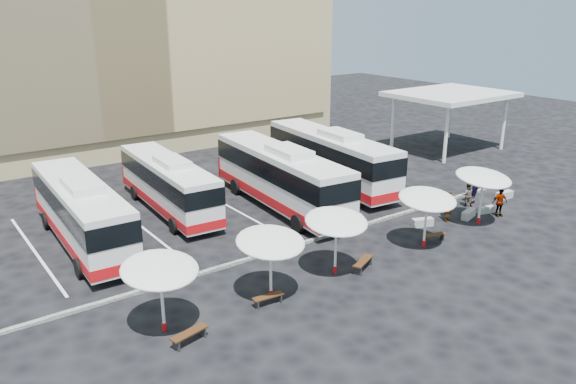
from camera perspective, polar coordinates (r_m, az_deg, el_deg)
ground at (r=30.54m, az=1.80°, el=-5.71°), size 120.00×120.00×0.00m
sandstone_building at (r=56.52m, az=-19.25°, el=17.59°), size 42.00×18.25×29.60m
service_canopy at (r=52.66m, az=16.21°, el=9.38°), size 10.00×8.00×5.20m
curb_divider at (r=30.87m, az=1.23°, el=-5.28°), size 34.00×0.25×0.15m
bay_lines at (r=36.72m, az=-5.86°, el=-1.55°), size 24.15×12.00×0.01m
bus_0 at (r=32.31m, az=-20.28°, el=-1.75°), size 3.20×12.25×3.86m
bus_1 at (r=36.19m, az=-12.09°, el=0.93°), size 3.19×11.61×3.65m
bus_2 at (r=36.01m, az=-0.80°, el=1.71°), size 3.93×13.35×4.18m
bus_3 at (r=40.67m, az=4.34°, el=3.62°), size 4.08×13.38×4.18m
sunshade_0 at (r=22.58m, az=-12.89°, el=-7.72°), size 3.38×3.41×3.19m
sunshade_1 at (r=24.48m, az=-1.80°, el=-5.12°), size 3.12×3.15×3.19m
sunshade_2 at (r=26.85m, az=4.93°, el=-3.02°), size 3.66×3.69×3.17m
sunshade_3 at (r=30.63m, az=13.97°, el=-0.73°), size 3.85×3.88×3.20m
sunshade_4 at (r=34.85m, az=19.23°, el=1.36°), size 3.38×3.42×3.38m
wood_bench_0 at (r=22.72m, az=-9.99°, el=-14.07°), size 1.66×0.76×0.49m
wood_bench_1 at (r=24.97m, az=-2.03°, el=-10.69°), size 1.45×0.50×0.44m
wood_bench_2 at (r=28.23m, az=7.62°, el=-7.11°), size 1.69×1.09×0.51m
wood_bench_3 at (r=32.26m, az=14.61°, el=-4.34°), size 1.45×0.67×0.43m
conc_bench_0 at (r=34.32m, az=13.51°, el=-3.02°), size 1.34×0.85×0.48m
conc_bench_1 at (r=36.39m, az=17.87°, el=-2.15°), size 1.41×0.81×0.50m
conc_bench_2 at (r=37.62m, az=19.45°, el=-1.71°), size 1.19×0.67×0.42m
conc_bench_3 at (r=40.82m, az=21.13°, el=-0.30°), size 1.37×0.53×0.50m
passenger_0 at (r=35.23m, az=16.03°, el=-1.47°), size 0.81×0.74×1.86m
passenger_1 at (r=38.35m, az=17.79°, el=-0.27°), size 0.95×0.95×1.55m
passenger_2 at (r=37.13m, az=20.74°, el=-1.00°), size 1.14×0.76×1.80m
passenger_3 at (r=39.01m, az=18.28°, el=0.14°), size 1.19×0.78×1.74m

